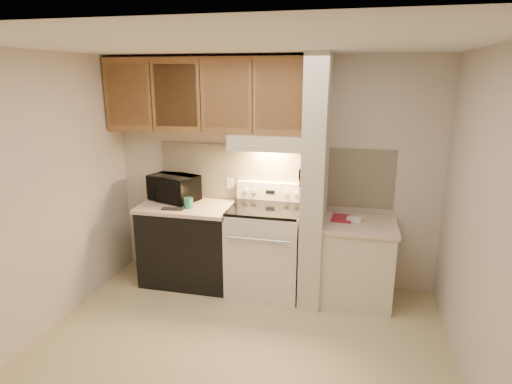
% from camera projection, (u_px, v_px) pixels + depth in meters
% --- Properties ---
extents(floor, '(3.60, 3.60, 0.00)m').
position_uv_depth(floor, '(237.00, 352.00, 3.66)').
color(floor, '#C2B489').
rests_on(floor, ground).
extents(ceiling, '(3.60, 3.60, 0.00)m').
position_uv_depth(ceiling, '(233.00, 44.00, 3.00)').
color(ceiling, white).
rests_on(ceiling, wall_back).
extents(wall_back, '(3.60, 2.50, 0.02)m').
position_uv_depth(wall_back, '(272.00, 172.00, 4.74)').
color(wall_back, beige).
rests_on(wall_back, floor).
extents(wall_left, '(0.02, 3.00, 2.50)m').
position_uv_depth(wall_left, '(37.00, 199.00, 3.72)').
color(wall_left, beige).
rests_on(wall_left, floor).
extents(wall_right, '(0.02, 3.00, 2.50)m').
position_uv_depth(wall_right, '(488.00, 232.00, 2.93)').
color(wall_right, beige).
rests_on(wall_right, floor).
extents(backsplash, '(2.60, 0.02, 0.63)m').
position_uv_depth(backsplash, '(272.00, 174.00, 4.73)').
color(backsplash, beige).
rests_on(backsplash, wall_back).
extents(range_body, '(0.76, 0.65, 0.92)m').
position_uv_depth(range_body, '(265.00, 250.00, 4.62)').
color(range_body, silver).
rests_on(range_body, floor).
extents(oven_window, '(0.50, 0.01, 0.30)m').
position_uv_depth(oven_window, '(259.00, 259.00, 4.31)').
color(oven_window, black).
rests_on(oven_window, range_body).
extents(oven_handle, '(0.65, 0.02, 0.02)m').
position_uv_depth(oven_handle, '(258.00, 240.00, 4.22)').
color(oven_handle, silver).
rests_on(oven_handle, range_body).
extents(cooktop, '(0.74, 0.64, 0.03)m').
position_uv_depth(cooktop, '(266.00, 208.00, 4.50)').
color(cooktop, black).
rests_on(cooktop, range_body).
extents(range_backguard, '(0.76, 0.08, 0.20)m').
position_uv_depth(range_backguard, '(271.00, 191.00, 4.73)').
color(range_backguard, silver).
rests_on(range_backguard, range_body).
extents(range_display, '(0.10, 0.01, 0.04)m').
position_uv_depth(range_display, '(270.00, 192.00, 4.69)').
color(range_display, black).
rests_on(range_display, range_backguard).
extents(range_knob_left_outer, '(0.05, 0.02, 0.05)m').
position_uv_depth(range_knob_left_outer, '(246.00, 191.00, 4.75)').
color(range_knob_left_outer, silver).
rests_on(range_knob_left_outer, range_backguard).
extents(range_knob_left_inner, '(0.05, 0.02, 0.05)m').
position_uv_depth(range_knob_left_inner, '(254.00, 191.00, 4.73)').
color(range_knob_left_inner, silver).
rests_on(range_knob_left_inner, range_backguard).
extents(range_knob_right_inner, '(0.05, 0.02, 0.05)m').
position_uv_depth(range_knob_right_inner, '(286.00, 193.00, 4.65)').
color(range_knob_right_inner, silver).
rests_on(range_knob_right_inner, range_backguard).
extents(range_knob_right_outer, '(0.05, 0.02, 0.05)m').
position_uv_depth(range_knob_right_outer, '(296.00, 194.00, 4.63)').
color(range_knob_right_outer, silver).
rests_on(range_knob_right_outer, range_backguard).
extents(dishwasher_front, '(1.00, 0.63, 0.87)m').
position_uv_depth(dishwasher_front, '(189.00, 245.00, 4.83)').
color(dishwasher_front, black).
rests_on(dishwasher_front, floor).
extents(left_countertop, '(1.04, 0.67, 0.04)m').
position_uv_depth(left_countertop, '(188.00, 207.00, 4.71)').
color(left_countertop, beige).
rests_on(left_countertop, dishwasher_front).
extents(spoon_rest, '(0.24, 0.09, 0.02)m').
position_uv_depth(spoon_rest, '(173.00, 209.00, 4.53)').
color(spoon_rest, black).
rests_on(spoon_rest, left_countertop).
extents(teal_jar, '(0.13, 0.13, 0.11)m').
position_uv_depth(teal_jar, '(188.00, 203.00, 4.59)').
color(teal_jar, '#22705E').
rests_on(teal_jar, left_countertop).
extents(outlet, '(0.08, 0.01, 0.12)m').
position_uv_depth(outlet, '(230.00, 184.00, 4.86)').
color(outlet, beige).
rests_on(outlet, backsplash).
extents(microwave, '(0.62, 0.51, 0.29)m').
position_uv_depth(microwave, '(174.00, 188.00, 4.85)').
color(microwave, black).
rests_on(microwave, left_countertop).
extents(partition_pillar, '(0.22, 0.70, 2.50)m').
position_uv_depth(partition_pillar, '(315.00, 182.00, 4.30)').
color(partition_pillar, beige).
rests_on(partition_pillar, floor).
extents(pillar_trim, '(0.01, 0.70, 0.04)m').
position_uv_depth(pillar_trim, '(304.00, 177.00, 4.31)').
color(pillar_trim, brown).
rests_on(pillar_trim, partition_pillar).
extents(knife_strip, '(0.02, 0.42, 0.04)m').
position_uv_depth(knife_strip, '(303.00, 176.00, 4.26)').
color(knife_strip, black).
rests_on(knife_strip, partition_pillar).
extents(knife_blade_a, '(0.01, 0.03, 0.16)m').
position_uv_depth(knife_blade_a, '(299.00, 190.00, 4.14)').
color(knife_blade_a, silver).
rests_on(knife_blade_a, knife_strip).
extents(knife_handle_a, '(0.02, 0.02, 0.10)m').
position_uv_depth(knife_handle_a, '(300.00, 175.00, 4.09)').
color(knife_handle_a, black).
rests_on(knife_handle_a, knife_strip).
extents(knife_blade_b, '(0.01, 0.04, 0.18)m').
position_uv_depth(knife_blade_b, '(300.00, 188.00, 4.23)').
color(knife_blade_b, silver).
rests_on(knife_blade_b, knife_strip).
extents(knife_handle_b, '(0.02, 0.02, 0.10)m').
position_uv_depth(knife_handle_b, '(301.00, 173.00, 4.16)').
color(knife_handle_b, black).
rests_on(knife_handle_b, knife_strip).
extents(knife_blade_c, '(0.01, 0.04, 0.20)m').
position_uv_depth(knife_blade_c, '(301.00, 187.00, 4.31)').
color(knife_blade_c, silver).
rests_on(knife_blade_c, knife_strip).
extents(knife_handle_c, '(0.02, 0.02, 0.10)m').
position_uv_depth(knife_handle_c, '(302.00, 171.00, 4.24)').
color(knife_handle_c, black).
rests_on(knife_handle_c, knife_strip).
extents(knife_blade_d, '(0.01, 0.04, 0.16)m').
position_uv_depth(knife_blade_d, '(302.00, 183.00, 4.37)').
color(knife_blade_d, silver).
rests_on(knife_blade_d, knife_strip).
extents(knife_handle_d, '(0.02, 0.02, 0.10)m').
position_uv_depth(knife_handle_d, '(303.00, 170.00, 4.31)').
color(knife_handle_d, black).
rests_on(knife_handle_d, knife_strip).
extents(knife_blade_e, '(0.01, 0.04, 0.18)m').
position_uv_depth(knife_blade_e, '(303.00, 183.00, 4.45)').
color(knife_blade_e, silver).
rests_on(knife_blade_e, knife_strip).
extents(knife_handle_e, '(0.02, 0.02, 0.10)m').
position_uv_depth(knife_handle_e, '(304.00, 168.00, 4.39)').
color(knife_handle_e, black).
rests_on(knife_handle_e, knife_strip).
extents(oven_mitt, '(0.03, 0.10, 0.24)m').
position_uv_depth(oven_mitt, '(304.00, 187.00, 4.51)').
color(oven_mitt, gray).
rests_on(oven_mitt, partition_pillar).
extents(right_cab_base, '(0.70, 0.60, 0.81)m').
position_uv_depth(right_cab_base, '(357.00, 264.00, 4.42)').
color(right_cab_base, beige).
rests_on(right_cab_base, floor).
extents(right_countertop, '(0.74, 0.64, 0.04)m').
position_uv_depth(right_countertop, '(360.00, 225.00, 4.31)').
color(right_countertop, beige).
rests_on(right_countertop, right_cab_base).
extents(red_folder, '(0.22, 0.29, 0.01)m').
position_uv_depth(red_folder, '(342.00, 218.00, 4.43)').
color(red_folder, maroon).
rests_on(red_folder, right_countertop).
extents(white_box, '(0.17, 0.14, 0.04)m').
position_uv_depth(white_box, '(355.00, 219.00, 4.36)').
color(white_box, white).
rests_on(white_box, right_countertop).
extents(range_hood, '(0.78, 0.44, 0.15)m').
position_uv_depth(range_hood, '(269.00, 142.00, 4.43)').
color(range_hood, beige).
rests_on(range_hood, upper_cabinets).
extents(hood_lip, '(0.78, 0.04, 0.06)m').
position_uv_depth(hood_lip, '(264.00, 149.00, 4.25)').
color(hood_lip, beige).
rests_on(hood_lip, range_hood).
extents(upper_cabinets, '(2.18, 0.33, 0.77)m').
position_uv_depth(upper_cabinets, '(206.00, 95.00, 4.50)').
color(upper_cabinets, brown).
rests_on(upper_cabinets, wall_back).
extents(cab_door_a, '(0.46, 0.01, 0.63)m').
position_uv_depth(cab_door_a, '(128.00, 95.00, 4.53)').
color(cab_door_a, brown).
rests_on(cab_door_a, upper_cabinets).
extents(cab_gap_a, '(0.01, 0.01, 0.73)m').
position_uv_depth(cab_gap_a, '(151.00, 95.00, 4.47)').
color(cab_gap_a, black).
rests_on(cab_gap_a, upper_cabinets).
extents(cab_door_b, '(0.46, 0.01, 0.63)m').
position_uv_depth(cab_door_b, '(175.00, 96.00, 4.41)').
color(cab_door_b, brown).
rests_on(cab_door_b, upper_cabinets).
extents(cab_gap_b, '(0.01, 0.01, 0.73)m').
position_uv_depth(cab_gap_b, '(200.00, 96.00, 4.35)').
color(cab_gap_b, black).
rests_on(cab_gap_b, upper_cabinets).
extents(cab_door_c, '(0.46, 0.01, 0.63)m').
position_uv_depth(cab_door_c, '(226.00, 96.00, 4.29)').
color(cab_door_c, brown).
rests_on(cab_door_c, upper_cabinets).
extents(cab_gap_c, '(0.01, 0.01, 0.73)m').
position_uv_depth(cab_gap_c, '(252.00, 97.00, 4.23)').
color(cab_gap_c, black).
rests_on(cab_gap_c, upper_cabinets).
extents(cab_door_d, '(0.46, 0.01, 0.63)m').
position_uv_depth(cab_door_d, '(279.00, 97.00, 4.17)').
color(cab_door_d, brown).
rests_on(cab_door_d, upper_cabinets).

